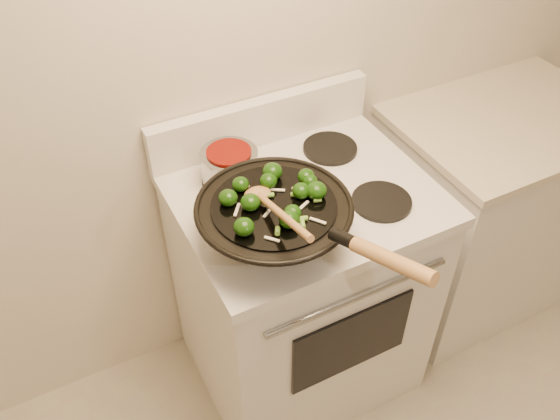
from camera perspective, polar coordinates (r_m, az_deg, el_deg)
stove at (r=2.13m, az=2.00°, el=-7.42°), size 0.78×0.67×1.08m
counter_unit at (r=2.58m, az=19.10°, el=0.04°), size 0.83×0.62×0.91m
wok at (r=1.59m, az=-0.45°, el=-1.10°), size 0.42×0.69×0.25m
stirfry at (r=1.56m, az=-0.36°, el=1.45°), size 0.29×0.27×0.05m
wooden_spoon at (r=1.50m, az=-0.86°, el=0.44°), size 0.08×0.33×0.12m
saucepan at (r=1.81m, az=-4.85°, el=4.29°), size 0.18×0.28×0.10m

